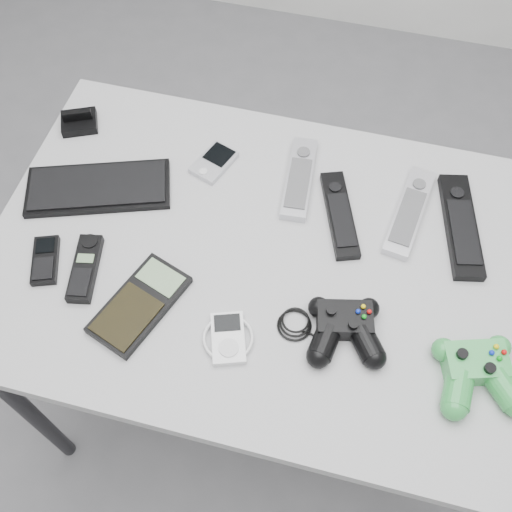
% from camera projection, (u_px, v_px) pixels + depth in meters
% --- Properties ---
extents(floor, '(3.50, 3.50, 0.00)m').
position_uv_depth(floor, '(287.00, 402.00, 1.76)').
color(floor, slate).
rests_on(floor, ground).
extents(desk, '(1.13, 0.72, 0.75)m').
position_uv_depth(desk, '(279.00, 275.00, 1.19)').
color(desk, '#A3A3A6').
rests_on(desk, floor).
extents(pda_keyboard, '(0.31, 0.21, 0.02)m').
position_uv_depth(pda_keyboard, '(98.00, 187.00, 1.22)').
color(pda_keyboard, black).
rests_on(pda_keyboard, desk).
extents(dock_bracket, '(0.10, 0.09, 0.04)m').
position_uv_depth(dock_bracket, '(78.00, 119.00, 1.30)').
color(dock_bracket, black).
rests_on(dock_bracket, desk).
extents(pda, '(0.09, 0.11, 0.02)m').
position_uv_depth(pda, '(214.00, 162.00, 1.25)').
color(pda, '#B4B4BC').
rests_on(pda, desk).
extents(remote_silver_a, '(0.07, 0.21, 0.02)m').
position_uv_depth(remote_silver_a, '(299.00, 178.00, 1.23)').
color(remote_silver_a, '#B4B4BC').
rests_on(remote_silver_a, desk).
extents(remote_black_a, '(0.11, 0.21, 0.02)m').
position_uv_depth(remote_black_a, '(340.00, 214.00, 1.18)').
color(remote_black_a, black).
rests_on(remote_black_a, desk).
extents(remote_black_b, '(0.11, 0.25, 0.02)m').
position_uv_depth(remote_black_b, '(461.00, 225.00, 1.17)').
color(remote_black_b, black).
rests_on(remote_black_b, desk).
extents(remote_silver_b, '(0.08, 0.23, 0.02)m').
position_uv_depth(remote_silver_b, '(410.00, 211.00, 1.18)').
color(remote_silver_b, silver).
rests_on(remote_silver_b, desk).
extents(mobile_phone, '(0.08, 0.11, 0.02)m').
position_uv_depth(mobile_phone, '(45.00, 260.00, 1.13)').
color(mobile_phone, black).
rests_on(mobile_phone, desk).
extents(cordless_handset, '(0.07, 0.15, 0.02)m').
position_uv_depth(cordless_handset, '(85.00, 268.00, 1.12)').
color(cordless_handset, black).
rests_on(cordless_handset, desk).
extents(calculator, '(0.15, 0.21, 0.02)m').
position_uv_depth(calculator, '(140.00, 304.00, 1.08)').
color(calculator, black).
rests_on(calculator, desk).
extents(mp3_player, '(0.12, 0.12, 0.02)m').
position_uv_depth(mp3_player, '(228.00, 338.00, 1.04)').
color(mp3_player, white).
rests_on(mp3_player, desk).
extents(controller_black, '(0.26, 0.19, 0.05)m').
position_uv_depth(controller_black, '(345.00, 327.00, 1.04)').
color(controller_black, black).
rests_on(controller_black, desk).
extents(controller_green, '(0.19, 0.19, 0.05)m').
position_uv_depth(controller_green, '(478.00, 371.00, 1.00)').
color(controller_green, '#258B3B').
rests_on(controller_green, desk).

